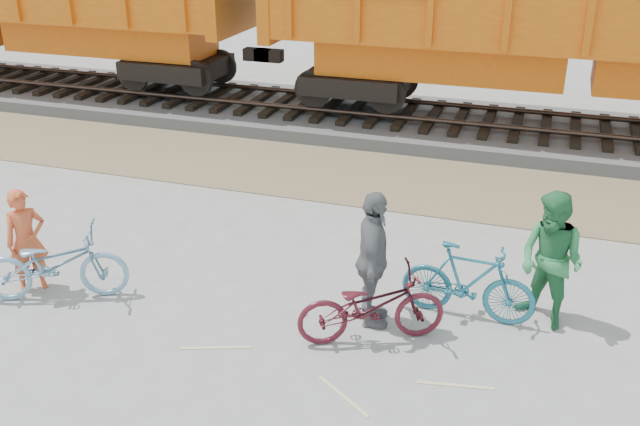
{
  "coord_description": "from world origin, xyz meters",
  "views": [
    {
      "loc": [
        2.62,
        -7.52,
        5.28
      ],
      "look_at": [
        -0.37,
        1.5,
        0.98
      ],
      "focal_mm": 40.0,
      "sensor_mm": 36.0,
      "label": 1
    }
  ],
  "objects_px": {
    "bicycle_blue": "(54,264)",
    "person_woman": "(373,260)",
    "person_man": "(551,261)",
    "bicycle_maroon": "(371,306)",
    "person_solo": "(26,241)",
    "bicycle_teal": "(468,282)",
    "hopper_car_center": "(589,9)"
  },
  "relations": [
    {
      "from": "person_woman",
      "to": "person_solo",
      "type": "bearing_deg",
      "value": 84.53
    },
    {
      "from": "hopper_car_center",
      "to": "person_woman",
      "type": "relative_size",
      "value": 7.46
    },
    {
      "from": "bicycle_blue",
      "to": "person_man",
      "type": "bearing_deg",
      "value": -101.54
    },
    {
      "from": "person_man",
      "to": "person_woman",
      "type": "xyz_separation_m",
      "value": [
        -2.19,
        -0.72,
        0.01
      ]
    },
    {
      "from": "bicycle_blue",
      "to": "bicycle_maroon",
      "type": "distance_m",
      "value": 4.49
    },
    {
      "from": "person_man",
      "to": "person_woman",
      "type": "relative_size",
      "value": 0.99
    },
    {
      "from": "person_solo",
      "to": "person_man",
      "type": "relative_size",
      "value": 0.83
    },
    {
      "from": "person_man",
      "to": "person_woman",
      "type": "height_order",
      "value": "person_woman"
    },
    {
      "from": "bicycle_maroon",
      "to": "person_woman",
      "type": "height_order",
      "value": "person_woman"
    },
    {
      "from": "hopper_car_center",
      "to": "bicycle_maroon",
      "type": "distance_m",
      "value": 9.62
    },
    {
      "from": "person_woman",
      "to": "hopper_car_center",
      "type": "bearing_deg",
      "value": -29.15
    },
    {
      "from": "bicycle_maroon",
      "to": "bicycle_blue",
      "type": "bearing_deg",
      "value": 67.84
    },
    {
      "from": "bicycle_teal",
      "to": "person_woman",
      "type": "distance_m",
      "value": 1.36
    },
    {
      "from": "hopper_car_center",
      "to": "bicycle_maroon",
      "type": "xyz_separation_m",
      "value": [
        -2.34,
        -8.99,
        -2.51
      ]
    },
    {
      "from": "bicycle_maroon",
      "to": "person_man",
      "type": "relative_size",
      "value": 1.02
    },
    {
      "from": "person_solo",
      "to": "person_woman",
      "type": "relative_size",
      "value": 0.82
    },
    {
      "from": "hopper_car_center",
      "to": "bicycle_maroon",
      "type": "relative_size",
      "value": 7.38
    },
    {
      "from": "bicycle_maroon",
      "to": "person_solo",
      "type": "xyz_separation_m",
      "value": [
        -4.98,
        -0.27,
        0.27
      ]
    },
    {
      "from": "bicycle_blue",
      "to": "person_solo",
      "type": "height_order",
      "value": "person_solo"
    },
    {
      "from": "bicycle_blue",
      "to": "bicycle_maroon",
      "type": "bearing_deg",
      "value": -109.64
    },
    {
      "from": "person_man",
      "to": "person_woman",
      "type": "bearing_deg",
      "value": -126.63
    },
    {
      "from": "bicycle_teal",
      "to": "person_man",
      "type": "bearing_deg",
      "value": -76.09
    },
    {
      "from": "person_solo",
      "to": "bicycle_teal",
      "type": "bearing_deg",
      "value": -40.85
    },
    {
      "from": "bicycle_blue",
      "to": "bicycle_teal",
      "type": "distance_m",
      "value": 5.71
    },
    {
      "from": "bicycle_blue",
      "to": "person_man",
      "type": "xyz_separation_m",
      "value": [
        6.56,
        1.5,
        0.4
      ]
    },
    {
      "from": "bicycle_blue",
      "to": "person_woman",
      "type": "xyz_separation_m",
      "value": [
        4.38,
        0.77,
        0.41
      ]
    },
    {
      "from": "bicycle_blue",
      "to": "bicycle_maroon",
      "type": "relative_size",
      "value": 1.07
    },
    {
      "from": "hopper_car_center",
      "to": "bicycle_maroon",
      "type": "bearing_deg",
      "value": -104.57
    },
    {
      "from": "person_woman",
      "to": "bicycle_maroon",
      "type": "bearing_deg",
      "value": -179.28
    },
    {
      "from": "hopper_car_center",
      "to": "bicycle_maroon",
      "type": "height_order",
      "value": "hopper_car_center"
    },
    {
      "from": "bicycle_teal",
      "to": "person_man",
      "type": "relative_size",
      "value": 0.96
    },
    {
      "from": "bicycle_teal",
      "to": "bicycle_maroon",
      "type": "xyz_separation_m",
      "value": [
        -1.09,
        -0.92,
        -0.04
      ]
    }
  ]
}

